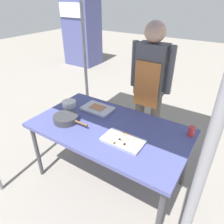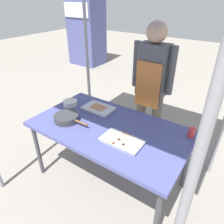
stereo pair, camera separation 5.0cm
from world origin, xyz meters
The scene contains 9 objects.
ground_plane centered at (0.00, 0.00, 0.00)m, with size 18.00×18.00×0.00m, color gray.
stall_table centered at (0.00, 0.00, 0.70)m, with size 1.60×0.90×0.75m.
tray_grilled_sausages centered at (-0.31, 0.21, 0.77)m, with size 0.35×0.24×0.05m.
tray_meat_skewers centered at (0.24, -0.14, 0.77)m, with size 0.38×0.22×0.04m.
cooking_wok centered at (-0.44, -0.16, 0.79)m, with size 0.42×0.26×0.07m.
condiment_bowl centered at (-0.65, 0.10, 0.78)m, with size 0.17×0.17×0.06m, color silver.
drink_cup_near_edge centered at (0.73, 0.30, 0.80)m, with size 0.06×0.06×0.10m, color red.
vendor_woman centered at (0.09, 0.75, 1.01)m, with size 0.52×0.24×1.69m.
neighbor_stall_left centered at (-3.24, 3.42, 0.96)m, with size 0.93×0.75×1.91m.
Camera 1 is at (0.97, -1.44, 1.94)m, focal length 32.98 mm.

